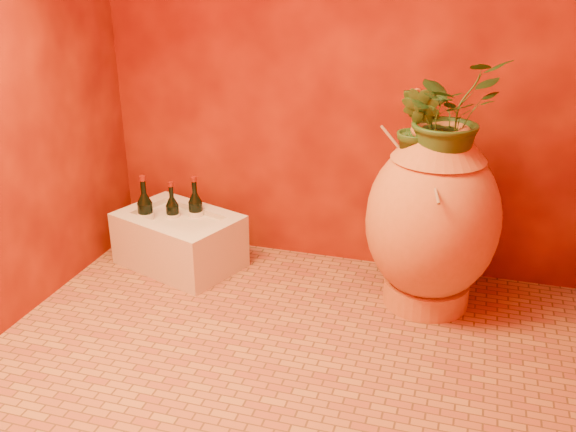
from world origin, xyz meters
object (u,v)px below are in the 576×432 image
(wine_bottle_a, at_px, (173,216))
(wall_tap, at_px, (416,106))
(amphora, at_px, (432,219))
(wine_bottle_b, at_px, (196,213))
(stone_basin, at_px, (180,241))
(wine_bottle_c, at_px, (146,215))

(wine_bottle_a, bearing_deg, wall_tap, 9.42)
(amphora, bearing_deg, wall_tap, 117.77)
(wine_bottle_b, bearing_deg, wine_bottle_a, -156.59)
(wine_bottle_a, height_order, wine_bottle_b, wine_bottle_b)
(wine_bottle_b, height_order, wall_tap, wall_tap)
(amphora, xyz_separation_m, wall_tap, (-0.14, 0.26, 0.46))
(wall_tap, bearing_deg, stone_basin, -168.55)
(wine_bottle_a, relative_size, wine_bottle_c, 0.86)
(stone_basin, xyz_separation_m, wine_bottle_c, (-0.17, -0.03, 0.14))
(wall_tap, bearing_deg, amphora, -62.23)
(wine_bottle_c, distance_m, wall_tap, 1.50)
(stone_basin, xyz_separation_m, wine_bottle_b, (0.07, 0.08, 0.13))
(stone_basin, bearing_deg, wine_bottle_c, -168.38)
(wine_bottle_a, distance_m, wine_bottle_c, 0.14)
(wine_bottle_a, height_order, wall_tap, wall_tap)
(wine_bottle_b, bearing_deg, wall_tap, 7.90)
(stone_basin, xyz_separation_m, wall_tap, (1.17, 0.24, 0.76))
(wall_tap, bearing_deg, wine_bottle_b, -172.10)
(amphora, relative_size, wine_bottle_c, 2.57)
(wine_bottle_c, height_order, wall_tap, wall_tap)
(stone_basin, bearing_deg, wall_tap, 11.45)
(amphora, bearing_deg, wine_bottle_a, 177.47)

